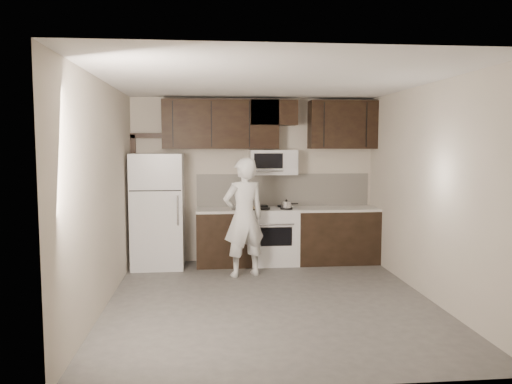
{
  "coord_description": "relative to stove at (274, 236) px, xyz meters",
  "views": [
    {
      "loc": [
        -0.75,
        -6.01,
        1.94
      ],
      "look_at": [
        -0.09,
        0.9,
        1.28
      ],
      "focal_mm": 35.0,
      "sensor_mm": 36.0,
      "label": 1
    }
  ],
  "objects": [
    {
      "name": "floor",
      "position": [
        -0.3,
        -1.94,
        -0.46
      ],
      "size": [
        4.5,
        4.5,
        0.0
      ],
      "primitive_type": "plane",
      "color": "#514E4C",
      "rests_on": "ground"
    },
    {
      "name": "back_wall",
      "position": [
        -0.3,
        0.31,
        0.89
      ],
      "size": [
        4.0,
        0.0,
        4.0
      ],
      "primitive_type": "plane",
      "rotation": [
        1.57,
        0.0,
        0.0
      ],
      "color": "#BAAF9E",
      "rests_on": "ground"
    },
    {
      "name": "ceiling",
      "position": [
        -0.3,
        -1.94,
        2.24
      ],
      "size": [
        4.5,
        4.5,
        0.0
      ],
      "primitive_type": "plane",
      "rotation": [
        3.14,
        0.0,
        0.0
      ],
      "color": "white",
      "rests_on": "back_wall"
    },
    {
      "name": "counter_run",
      "position": [
        0.3,
        0.0,
        -0.0
      ],
      "size": [
        2.95,
        0.64,
        0.91
      ],
      "color": "black",
      "rests_on": "floor"
    },
    {
      "name": "stove",
      "position": [
        0.0,
        0.0,
        0.0
      ],
      "size": [
        0.76,
        0.66,
        0.94
      ],
      "color": "silver",
      "rests_on": "floor"
    },
    {
      "name": "backsplash",
      "position": [
        0.2,
        0.3,
        0.72
      ],
      "size": [
        2.9,
        0.02,
        0.54
      ],
      "primitive_type": "cube",
      "color": "silver",
      "rests_on": "counter_run"
    },
    {
      "name": "upper_cabinets",
      "position": [
        -0.09,
        0.14,
        1.82
      ],
      "size": [
        3.48,
        0.35,
        0.78
      ],
      "color": "black",
      "rests_on": "back_wall"
    },
    {
      "name": "microwave",
      "position": [
        -0.0,
        0.12,
        1.19
      ],
      "size": [
        0.76,
        0.42,
        0.4
      ],
      "color": "silver",
      "rests_on": "upper_cabinets"
    },
    {
      "name": "refrigerator",
      "position": [
        -1.85,
        -0.05,
        0.44
      ],
      "size": [
        0.8,
        0.76,
        1.8
      ],
      "color": "silver",
      "rests_on": "floor"
    },
    {
      "name": "door_trim",
      "position": [
        -2.22,
        0.27,
        0.79
      ],
      "size": [
        0.5,
        0.08,
        2.12
      ],
      "color": "black",
      "rests_on": "floor"
    },
    {
      "name": "saucepan",
      "position": [
        0.18,
        -0.15,
        0.51
      ],
      "size": [
        0.28,
        0.17,
        0.16
      ],
      "color": "silver",
      "rests_on": "stove"
    },
    {
      "name": "baking_tray",
      "position": [
        -0.4,
        -0.1,
        0.46
      ],
      "size": [
        0.45,
        0.39,
        0.02
      ],
      "primitive_type": "cube",
      "rotation": [
        0.0,
        0.0,
        0.29
      ],
      "color": "black",
      "rests_on": "counter_run"
    },
    {
      "name": "pizza",
      "position": [
        -0.4,
        -0.1,
        0.48
      ],
      "size": [
        0.33,
        0.33,
        0.02
      ],
      "primitive_type": "cylinder",
      "rotation": [
        0.0,
        0.0,
        0.29
      ],
      "color": "tan",
      "rests_on": "baking_tray"
    },
    {
      "name": "person",
      "position": [
        -0.54,
        -0.72,
        0.41
      ],
      "size": [
        0.74,
        0.6,
        1.75
      ],
      "primitive_type": "imported",
      "rotation": [
        0.0,
        0.0,
        3.48
      ],
      "color": "white",
      "rests_on": "floor"
    }
  ]
}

